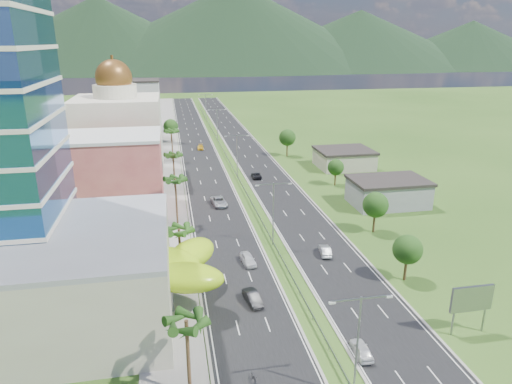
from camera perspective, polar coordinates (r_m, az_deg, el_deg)
ground at (r=68.70m, az=4.00°, el=-10.10°), size 500.00×500.00×0.00m
road_left at (r=152.06m, az=-7.43°, el=5.83°), size 11.00×260.00×0.04m
road_right at (r=153.62m, az=-1.82°, el=6.10°), size 11.00×260.00×0.04m
sidewalk_left at (r=151.82m, az=-11.03°, el=5.64°), size 7.00×260.00×0.12m
median_guardrail at (r=135.09m, az=-3.76°, el=4.62°), size 0.10×216.06×0.76m
streetlight_median_a at (r=45.12m, az=12.63°, el=-17.27°), size 6.04×0.25×11.00m
streetlight_median_b at (r=74.76m, az=2.18°, el=-1.95°), size 6.04×0.25×11.00m
streetlight_median_c at (r=112.47m, az=-2.40°, el=5.03°), size 6.04×0.25×11.00m
streetlight_median_d at (r=156.26m, az=-4.88°, el=8.77°), size 6.04×0.25×11.00m
streetlight_median_e at (r=200.58m, az=-6.30°, el=10.86°), size 6.04×0.25×11.00m
mall_podium at (r=61.07m, az=-25.17°, el=-9.98°), size 30.00×24.00×11.00m
lime_canopy at (r=61.07m, az=-13.60°, el=-9.18°), size 18.00×15.00×7.40m
pink_shophouse at (r=94.49m, az=-17.76°, el=2.02°), size 20.00×15.00×15.00m
domed_building at (r=115.88m, az=-16.74°, el=7.00°), size 20.00×20.00×28.70m
midrise_grey at (r=140.88m, az=-15.30°, el=7.65°), size 16.00×15.00×16.00m
midrise_beige at (r=162.76m, az=-14.75°, el=8.54°), size 16.00×15.00×13.00m
midrise_white at (r=185.11m, az=-14.41°, el=10.48°), size 16.00×15.00×18.00m
billboard at (r=59.23m, az=25.35°, el=-12.11°), size 5.20×0.35×6.20m
shed_near at (r=98.88m, az=16.16°, el=-0.15°), size 15.00×10.00×5.00m
shed_far at (r=125.98m, az=10.94°, el=4.04°), size 14.00×12.00×4.40m
palm_tree_a at (r=43.88m, az=-8.69°, el=-16.12°), size 3.60×3.60×9.10m
palm_tree_b at (r=65.50m, az=-9.60°, el=-4.94°), size 3.60×3.60×8.10m
palm_tree_c at (r=83.83m, az=-10.06°, el=1.31°), size 3.60×3.60×9.60m
palm_tree_d at (r=106.28m, az=-10.31°, el=4.40°), size 3.60×3.60×8.60m
palm_tree_e at (r=130.56m, az=-10.53°, el=7.32°), size 3.60×3.60×9.40m
leafy_tree_lfar at (r=155.64m, az=-10.61°, el=8.05°), size 4.90×4.90×8.05m
leafy_tree_ra at (r=68.11m, az=18.42°, el=-6.84°), size 4.20×4.20×6.90m
leafy_tree_rb at (r=83.17m, az=14.72°, el=-1.57°), size 4.55×4.55×7.47m
leafy_tree_rc at (r=109.08m, az=9.94°, el=3.06°), size 3.85×3.85×6.33m
leafy_tree_rd at (r=135.42m, az=3.94°, el=6.80°), size 4.90×4.90×8.05m
mountain_ridge at (r=514.94m, az=-2.41°, el=14.75°), size 860.00×140.00×90.00m
car_white_near_left at (r=70.87m, az=-1.00°, el=-8.38°), size 2.27×4.62×1.52m
car_dark_left at (r=61.17m, az=-0.44°, el=-13.08°), size 2.29×4.72×1.49m
car_silver_mid_left at (r=95.30m, az=-4.65°, el=-1.19°), size 3.38×6.19×1.64m
car_yellow_far_left at (r=145.78m, az=-6.96°, el=5.58°), size 2.15×4.63×1.31m
car_white_near_right at (r=53.83m, az=13.05°, el=-18.62°), size 1.86×4.18×1.40m
car_silver_right at (r=74.51m, az=8.64°, el=-7.24°), size 2.19×4.49×1.42m
car_dark_far_right at (r=114.00m, az=0.04°, el=2.09°), size 2.48×4.92×1.33m
motorcycle at (r=49.49m, az=-0.26°, el=-22.11°), size 0.69×1.75×1.09m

